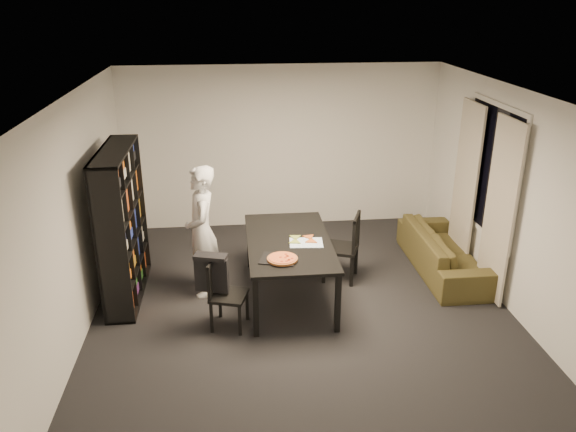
{
  "coord_description": "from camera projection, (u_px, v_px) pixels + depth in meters",
  "views": [
    {
      "loc": [
        -0.79,
        -5.92,
        3.6
      ],
      "look_at": [
        -0.13,
        0.43,
        1.05
      ],
      "focal_mm": 35.0,
      "sensor_mm": 36.0,
      "label": 1
    }
  ],
  "objects": [
    {
      "name": "room",
      "position": [
        303.0,
        209.0,
        6.39
      ],
      "size": [
        5.01,
        5.51,
        2.61
      ],
      "color": "black",
      "rests_on": "ground"
    },
    {
      "name": "chair_left",
      "position": [
        222.0,
        289.0,
        6.35
      ],
      "size": [
        0.48,
        0.48,
        0.83
      ],
      "rotation": [
        0.0,
        0.0,
        1.28
      ],
      "color": "black",
      "rests_on": "room"
    },
    {
      "name": "person",
      "position": [
        202.0,
        231.0,
        6.96
      ],
      "size": [
        0.46,
        0.65,
        1.68
      ],
      "primitive_type": "imported",
      "rotation": [
        0.0,
        0.0,
        -1.48
      ],
      "color": "silver",
      "rests_on": "room"
    },
    {
      "name": "kitchen_towel",
      "position": [
        306.0,
        243.0,
        6.81
      ],
      "size": [
        0.42,
        0.33,
        0.01
      ],
      "primitive_type": "cube",
      "rotation": [
        0.0,
        0.0,
        -0.08
      ],
      "color": "white",
      "rests_on": "dining_table"
    },
    {
      "name": "window_pane",
      "position": [
        491.0,
        170.0,
        7.11
      ],
      "size": [
        0.02,
        1.4,
        1.6
      ],
      "primitive_type": "cube",
      "color": "black",
      "rests_on": "room"
    },
    {
      "name": "pizza_slices",
      "position": [
        302.0,
        239.0,
        6.89
      ],
      "size": [
        0.38,
        0.32,
        0.01
      ],
      "primitive_type": null,
      "rotation": [
        0.0,
        0.0,
        0.03
      ],
      "color": "gold",
      "rests_on": "dining_table"
    },
    {
      "name": "baking_tray",
      "position": [
        278.0,
        259.0,
        6.39
      ],
      "size": [
        0.47,
        0.42,
        0.01
      ],
      "primitive_type": "cube",
      "rotation": [
        0.0,
        0.0,
        -0.28
      ],
      "color": "black",
      "rests_on": "dining_table"
    },
    {
      "name": "window_frame",
      "position": [
        491.0,
        170.0,
        7.11
      ],
      "size": [
        0.03,
        1.52,
        1.72
      ],
      "primitive_type": "cube",
      "color": "white",
      "rests_on": "room"
    },
    {
      "name": "curtain_right",
      "position": [
        465.0,
        184.0,
        7.71
      ],
      "size": [
        0.03,
        0.7,
        2.25
      ],
      "primitive_type": "cube",
      "color": "beige",
      "rests_on": "room"
    },
    {
      "name": "dining_table",
      "position": [
        289.0,
        246.0,
        6.91
      ],
      "size": [
        1.02,
        1.84,
        0.77
      ],
      "color": "black",
      "rests_on": "room"
    },
    {
      "name": "draped_jacket",
      "position": [
        211.0,
        272.0,
        6.29
      ],
      "size": [
        0.4,
        0.26,
        0.46
      ],
      "rotation": [
        0.0,
        0.0,
        1.28
      ],
      "color": "black",
      "rests_on": "chair_left"
    },
    {
      "name": "sofa",
      "position": [
        444.0,
        251.0,
        7.72
      ],
      "size": [
        0.76,
        1.95,
        0.57
      ],
      "primitive_type": "imported",
      "rotation": [
        0.0,
        0.0,
        1.57
      ],
      "color": "#463C1C",
      "rests_on": "room"
    },
    {
      "name": "curtain_left",
      "position": [
        500.0,
        211.0,
        6.75
      ],
      "size": [
        0.03,
        0.7,
        2.25
      ],
      "primitive_type": "cube",
      "color": "beige",
      "rests_on": "room"
    },
    {
      "name": "chair_right",
      "position": [
        348.0,
        243.0,
        7.38
      ],
      "size": [
        0.56,
        0.56,
        0.93
      ],
      "rotation": [
        0.0,
        0.0,
        -1.94
      ],
      "color": "black",
      "rests_on": "room"
    },
    {
      "name": "bookshelf",
      "position": [
        122.0,
        225.0,
        6.87
      ],
      "size": [
        0.35,
        1.5,
        1.9
      ],
      "primitive_type": "cube",
      "color": "black",
      "rests_on": "room"
    },
    {
      "name": "pepperoni_pizza",
      "position": [
        282.0,
        259.0,
        6.35
      ],
      "size": [
        0.35,
        0.35,
        0.03
      ],
      "rotation": [
        0.0,
        0.0,
        0.21
      ],
      "color": "brown",
      "rests_on": "dining_table"
    }
  ]
}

